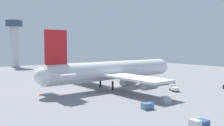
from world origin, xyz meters
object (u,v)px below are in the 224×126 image
(catering_truck, at_px, (174,88))
(control_tower, at_px, (14,39))
(pushback_tractor, at_px, (199,124))
(cargo_container_fore, at_px, (166,100))
(cargo_airplane, at_px, (112,71))
(cargo_container_aft, at_px, (147,106))
(fuel_truck, at_px, (123,74))
(safety_cone_tail, at_px, (40,95))
(safety_cone_nose, at_px, (153,80))

(catering_truck, distance_m, control_tower, 131.47)
(pushback_tractor, height_order, cargo_container_fore, pushback_tractor)
(cargo_airplane, distance_m, cargo_container_aft, 32.62)
(fuel_truck, bearing_deg, pushback_tractor, -121.02)
(cargo_airplane, xyz_separation_m, safety_cone_tail, (-26.89, 2.69, -6.04))
(catering_truck, height_order, pushback_tractor, catering_truck)
(cargo_container_aft, relative_size, control_tower, 0.09)
(pushback_tractor, bearing_deg, fuel_truck, 58.98)
(cargo_container_fore, relative_size, control_tower, 0.10)
(safety_cone_nose, height_order, safety_cone_tail, safety_cone_tail)
(safety_cone_tail, bearing_deg, cargo_container_aft, -65.67)
(safety_cone_nose, xyz_separation_m, safety_cone_tail, (-53.87, -0.94, 0.02))
(fuel_truck, bearing_deg, safety_cone_tail, -158.78)
(fuel_truck, relative_size, cargo_container_fore, 1.19)
(fuel_truck, relative_size, cargo_container_aft, 1.29)
(cargo_container_fore, relative_size, safety_cone_tail, 4.20)
(cargo_container_aft, distance_m, safety_cone_nose, 51.48)
(cargo_container_aft, bearing_deg, safety_cone_nose, 40.36)
(cargo_container_aft, distance_m, safety_cone_tail, 35.56)
(cargo_airplane, distance_m, pushback_tractor, 49.56)
(cargo_container_aft, height_order, control_tower, control_tower)
(cargo_airplane, bearing_deg, control_tower, 90.40)
(cargo_container_aft, xyz_separation_m, safety_cone_nose, (39.22, 33.34, -0.42))
(cargo_container_fore, bearing_deg, safety_cone_tail, 126.28)
(control_tower, bearing_deg, cargo_airplane, -89.60)
(cargo_container_fore, bearing_deg, safety_cone_nose, 46.31)
(catering_truck, xyz_separation_m, control_tower, (-13.77, 129.31, 19.29))
(safety_cone_tail, bearing_deg, cargo_airplane, -5.71)
(pushback_tractor, distance_m, safety_cone_tail, 50.42)
(safety_cone_tail, xyz_separation_m, control_tower, (26.12, 108.20, 19.97))
(fuel_truck, distance_m, cargo_container_fore, 59.71)
(fuel_truck, distance_m, pushback_tractor, 81.34)
(fuel_truck, bearing_deg, cargo_airplane, -138.11)
(pushback_tractor, xyz_separation_m, cargo_container_fore, (12.25, 17.90, -0.27))
(pushback_tractor, xyz_separation_m, control_tower, (15.36, 157.45, 19.19))
(cargo_container_aft, height_order, safety_cone_tail, cargo_container_aft)
(fuel_truck, height_order, cargo_container_fore, fuel_truck)
(safety_cone_tail, bearing_deg, pushback_tractor, -77.67)
(catering_truck, bearing_deg, fuel_truck, 72.89)
(pushback_tractor, distance_m, safety_cone_nose, 66.17)
(control_tower, bearing_deg, catering_truck, -83.92)
(cargo_container_fore, xyz_separation_m, safety_cone_nose, (30.86, 32.30, -0.54))
(cargo_container_fore, height_order, control_tower, control_tower)
(safety_cone_nose, bearing_deg, control_tower, 104.50)
(cargo_airplane, height_order, cargo_container_aft, cargo_airplane)
(catering_truck, relative_size, pushback_tractor, 1.09)
(safety_cone_nose, bearing_deg, catering_truck, -122.36)
(fuel_truck, relative_size, pushback_tractor, 0.98)
(cargo_container_aft, bearing_deg, fuel_truck, 54.25)
(cargo_airplane, xyz_separation_m, cargo_container_fore, (-3.88, -28.67, -5.52))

